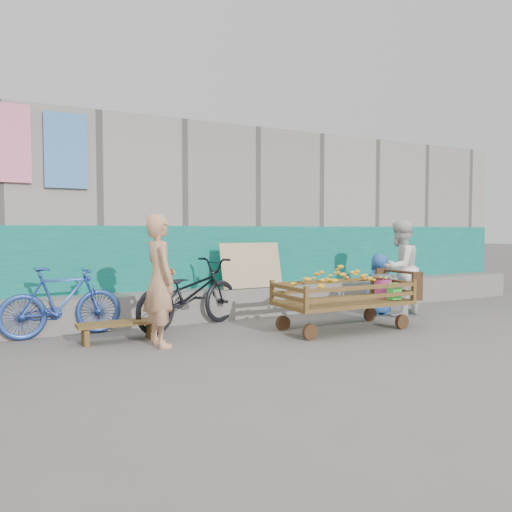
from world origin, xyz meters
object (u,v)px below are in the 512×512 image
woman (400,268)px  bicycle_dark (189,294)px  vendor_man (160,280)px  bench (119,327)px  banana_cart (341,288)px  child (380,284)px  bicycle_blue (62,302)px

woman → bicycle_dark: (-3.26, 0.56, -0.28)m
vendor_man → woman: vendor_man is taller
bench → vendor_man: bearing=-49.2°
banana_cart → child: bearing=28.8°
woman → vendor_man: bearing=-11.2°
banana_cart → bicycle_dark: bearing=148.8°
banana_cart → bench: bearing=166.7°
banana_cart → child: child is taller
child → woman: bearing=140.3°
bench → banana_cart: bearing=-13.3°
vendor_man → bicycle_blue: (-0.96, 1.05, -0.32)m
banana_cart → woman: (1.51, 0.51, 0.19)m
bench → woman: size_ratio=0.64×
bicycle_dark → bench: bearing=88.3°
bicycle_blue → vendor_man: bearing=-140.7°
woman → bicycle_blue: bearing=-24.3°
banana_cart → bicycle_blue: bicycle_blue is taller
banana_cart → bench: (-2.80, 0.66, -0.39)m
vendor_man → woman: bearing=-88.7°
vendor_man → woman: size_ratio=1.02×
banana_cart → vendor_man: size_ratio=1.28×
bench → child: 4.08m
banana_cart → child: 1.45m
woman → bicycle_blue: woman is taller
bench → child: bearing=0.6°
woman → bicycle_dark: 3.32m
bicycle_dark → bicycle_blue: size_ratio=1.22×
bench → bicycle_dark: 1.16m
bicycle_dark → bicycle_blue: 1.63m
bicycle_dark → child: bearing=-119.9°
vendor_man → woman: (3.92, 0.29, -0.01)m
woman → bicycle_blue: 4.95m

